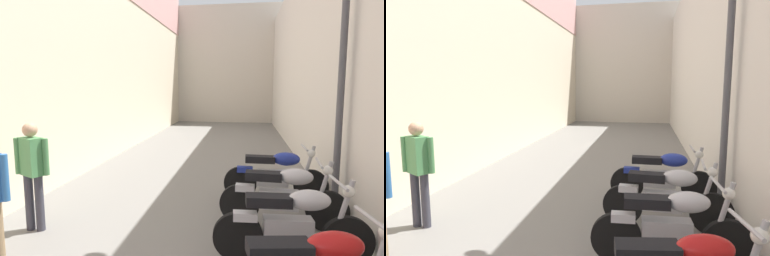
# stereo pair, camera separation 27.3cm
# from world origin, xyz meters

# --- Properties ---
(ground_plane) EXTENTS (35.65, 35.65, 0.00)m
(ground_plane) POSITION_xyz_m (0.00, 7.83, 0.00)
(ground_plane) COLOR slate
(building_right) EXTENTS (0.45, 19.65, 5.58)m
(building_right) POSITION_xyz_m (2.84, 9.82, 2.79)
(building_right) COLOR beige
(building_right) RESTS_ON ground
(building_far_end) EXTENTS (8.28, 2.00, 6.47)m
(building_far_end) POSITION_xyz_m (0.00, 20.65, 3.24)
(building_far_end) COLOR beige
(building_far_end) RESTS_ON ground
(motorcycle_fourth) EXTENTS (1.85, 0.58, 1.04)m
(motorcycle_fourth) POSITION_xyz_m (1.70, 4.94, 0.50)
(motorcycle_fourth) COLOR black
(motorcycle_fourth) RESTS_ON ground
(motorcycle_fifth) EXTENTS (1.85, 0.58, 1.04)m
(motorcycle_fifth) POSITION_xyz_m (1.70, 5.94, 0.50)
(motorcycle_fifth) COLOR black
(motorcycle_fifth) RESTS_ON ground
(motorcycle_sixth) EXTENTS (1.85, 0.58, 1.04)m
(motorcycle_sixth) POSITION_xyz_m (1.70, 7.08, 0.50)
(motorcycle_sixth) COLOR black
(motorcycle_sixth) RESTS_ON ground
(pedestrian_further_down) EXTENTS (0.52, 0.34, 1.57)m
(pedestrian_further_down) POSITION_xyz_m (-1.85, 5.28, 0.92)
(pedestrian_further_down) COLOR #383842
(pedestrian_further_down) RESTS_ON ground
(street_lamp) EXTENTS (0.79, 0.18, 4.68)m
(street_lamp) POSITION_xyz_m (2.40, 6.22, 2.74)
(street_lamp) COLOR #47474C
(street_lamp) RESTS_ON ground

